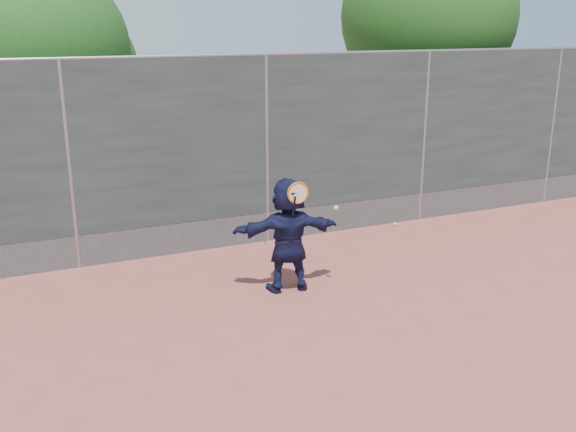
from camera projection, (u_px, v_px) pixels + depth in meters
name	position (u px, v px, depth m)	size (l,w,h in m)	color
ground	(379.00, 329.00, 7.56)	(80.00, 80.00, 0.00)	#9E4C42
player	(288.00, 235.00, 8.48)	(1.44, 0.46, 1.55)	#141637
ball_ground	(395.00, 224.00, 11.36)	(0.07, 0.07, 0.07)	#CCD42F
fence	(267.00, 146.00, 10.17)	(20.00, 0.06, 3.03)	#38423D
swing_action	(302.00, 196.00, 8.18)	(0.70, 0.18, 0.51)	#C26012
tree_right	(434.00, 21.00, 13.39)	(3.78, 3.60, 5.39)	#382314
tree_left	(53.00, 53.00, 11.35)	(3.15, 3.00, 4.53)	#382314
weed_clump	(287.00, 233.00, 10.60)	(0.68, 0.07, 0.30)	#387226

